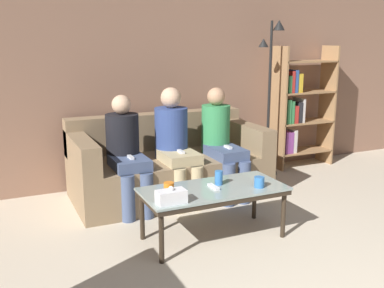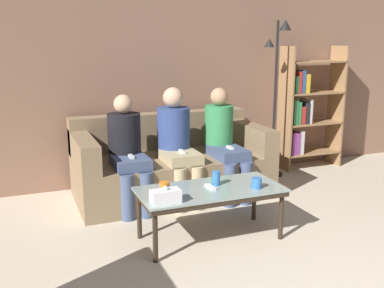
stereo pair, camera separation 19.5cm
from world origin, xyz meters
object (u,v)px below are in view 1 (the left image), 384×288
object	(u,v)px
cup_near_right	(219,178)
standing_lamp	(270,82)
couch	(168,166)
bookshelf	(297,109)
seated_person_left_end	(126,149)
seated_person_mid_left	(175,141)
game_remote	(213,187)
coffee_table	(213,193)
seated_person_mid_right	(221,140)
cup_near_left	(259,182)
tissue_box	(171,196)
cup_far_center	(169,189)

from	to	relation	value
cup_near_right	standing_lamp	world-z (taller)	standing_lamp
couch	bookshelf	xyz separation A→B (m)	(1.92, 0.34, 0.44)
couch	seated_person_left_end	world-z (taller)	seated_person_left_end
seated_person_mid_left	standing_lamp	bearing A→B (deg)	15.91
cup_near_right	game_remote	distance (m)	0.11
seated_person_mid_left	bookshelf	bearing A→B (deg)	15.72
coffee_table	seated_person_mid_right	world-z (taller)	seated_person_mid_right
couch	seated_person_mid_left	world-z (taller)	seated_person_mid_left
couch	standing_lamp	distance (m)	1.64
cup_near_left	standing_lamp	world-z (taller)	standing_lamp
seated_person_mid_left	seated_person_mid_right	bearing A→B (deg)	-2.85
game_remote	cup_near_left	bearing A→B (deg)	-21.55
couch	seated_person_mid_left	bearing A→B (deg)	-90.00
tissue_box	seated_person_mid_right	world-z (taller)	seated_person_mid_right
seated_person_mid_left	seated_person_mid_right	xyz separation A→B (m)	(0.51, -0.03, -0.02)
cup_far_center	seated_person_left_end	distance (m)	1.00
coffee_table	seated_person_mid_right	distance (m)	1.14
couch	coffee_table	world-z (taller)	couch
tissue_box	seated_person_mid_left	bearing A→B (deg)	66.36
tissue_box	seated_person_mid_right	distance (m)	1.53
cup_near_right	tissue_box	distance (m)	0.58
tissue_box	game_remote	size ratio (longest dim) A/B	1.47
cup_near_left	seated_person_mid_left	world-z (taller)	seated_person_mid_left
cup_near_left	seated_person_left_end	world-z (taller)	seated_person_left_end
standing_lamp	bookshelf	bearing A→B (deg)	15.20
cup_near_right	seated_person_left_end	bearing A→B (deg)	120.06
cup_near_right	seated_person_mid_left	world-z (taller)	seated_person_mid_left
couch	seated_person_left_end	bearing A→B (deg)	-157.32
standing_lamp	seated_person_mid_right	world-z (taller)	standing_lamp
coffee_table	bookshelf	bearing A→B (deg)	37.53
cup_near_left	seated_person_left_end	xyz separation A→B (m)	(-0.80, 1.11, 0.11)
cup_near_right	couch	bearing A→B (deg)	90.74
bookshelf	standing_lamp	size ratio (longest dim) A/B	0.84
cup_near_right	standing_lamp	bearing A→B (deg)	43.73
coffee_table	cup_far_center	bearing A→B (deg)	-177.48
game_remote	bookshelf	xyz separation A→B (m)	(1.99, 1.53, 0.30)
couch	bookshelf	bearing A→B (deg)	9.96
bookshelf	seated_person_left_end	world-z (taller)	bookshelf
cup_far_center	seated_person_mid_left	bearing A→B (deg)	65.19
seated_person_left_end	coffee_table	bearing A→B (deg)	-65.15
cup_far_center	tissue_box	world-z (taller)	tissue_box
standing_lamp	cup_far_center	bearing A→B (deg)	-143.05
cup_near_left	game_remote	xyz separation A→B (m)	(-0.35, 0.14, -0.03)
standing_lamp	couch	bearing A→B (deg)	-172.04
cup_far_center	cup_near_left	bearing A→B (deg)	-9.18
cup_near_left	bookshelf	xyz separation A→B (m)	(1.63, 1.66, 0.27)
coffee_table	cup_far_center	distance (m)	0.41
coffee_table	cup_far_center	world-z (taller)	cup_far_center
cup_near_right	bookshelf	size ratio (longest dim) A/B	0.08
couch	bookshelf	distance (m)	2.00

